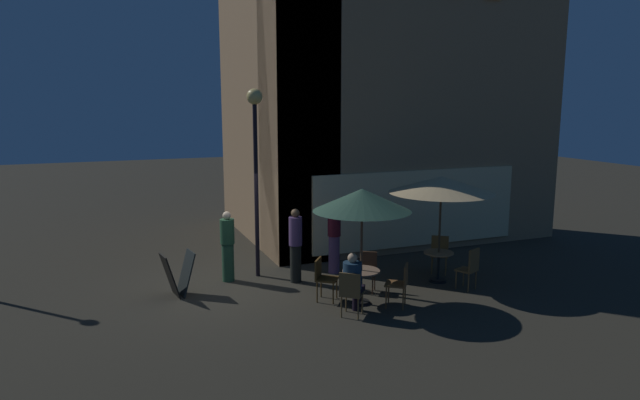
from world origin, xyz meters
TOP-DOWN VIEW (x-y plane):
  - ground_plane at (0.00, 0.00)m, footprint 60.00×60.00m
  - cafe_building at (4.52, 3.01)m, footprint 8.92×6.63m
  - street_lamp_near_corner at (0.88, 0.64)m, footprint 0.37×0.37m
  - menu_sandwich_board at (-1.10, -0.10)m, footprint 0.74×0.65m
  - cafe_table_0 at (2.37, -1.98)m, footprint 0.78×0.78m
  - cafe_table_1 at (4.68, -1.34)m, footprint 0.69×0.69m
  - patio_umbrella_0 at (2.37, -1.98)m, footprint 2.01×2.01m
  - patio_umbrella_1 at (4.68, -1.34)m, footprint 2.40×2.40m
  - cafe_chair_0 at (1.71, -1.50)m, footprint 0.60×0.60m
  - cafe_chair_1 at (1.86, -2.60)m, footprint 0.59×0.59m
  - cafe_chair_2 at (3.03, -2.47)m, footprint 0.60×0.60m
  - cafe_chair_3 at (2.87, -1.29)m, footprint 0.53×0.53m
  - cafe_chair_4 at (5.01, -2.10)m, footprint 0.52×0.52m
  - cafe_chair_5 at (5.14, -0.69)m, footprint 0.58×0.58m
  - patron_seated_0 at (1.95, -2.49)m, footprint 0.53×0.55m
  - patron_standing_1 at (1.58, -0.13)m, footprint 0.31×0.31m
  - patron_standing_2 at (0.13, 0.53)m, footprint 0.33×0.33m
  - patron_standing_3 at (2.69, 0.20)m, footprint 0.32×0.32m

SIDE VIEW (x-z plane):
  - ground_plane at x=0.00m, z-range 0.00..0.00m
  - menu_sandwich_board at x=-1.10m, z-range 0.01..0.96m
  - cafe_table_1 at x=4.68m, z-range 0.15..0.86m
  - cafe_chair_3 at x=2.87m, z-range 0.10..0.97m
  - cafe_chair_5 at x=5.14m, z-range 0.09..0.98m
  - cafe_table_0 at x=2.37m, z-range 0.18..0.90m
  - cafe_chair_1 at x=1.86m, z-range 0.09..1.01m
  - cafe_chair_0 at x=1.71m, z-range 0.10..1.00m
  - cafe_chair_2 at x=3.03m, z-range 0.11..1.01m
  - cafe_chair_4 at x=5.01m, z-range 0.08..1.04m
  - patron_seated_0 at x=1.95m, z-range 0.08..1.36m
  - patron_standing_2 at x=0.13m, z-range 0.01..1.67m
  - patron_standing_1 at x=1.58m, z-range 0.02..1.76m
  - patron_standing_3 at x=2.69m, z-range 0.02..1.81m
  - patio_umbrella_0 at x=2.37m, z-range 0.97..3.40m
  - patio_umbrella_1 at x=4.68m, z-range 1.04..3.53m
  - street_lamp_near_corner at x=0.88m, z-range 1.05..5.50m
  - cafe_building at x=4.52m, z-range -0.01..9.63m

